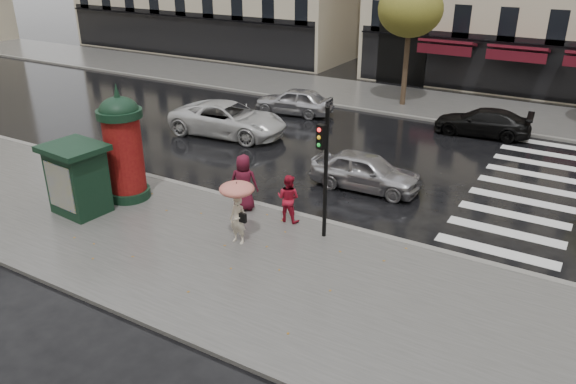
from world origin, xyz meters
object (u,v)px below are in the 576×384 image
Objects in this scene: traffic_light at (324,162)px; car_white at (228,119)px; woman_red at (288,198)px; man_burgundy at (244,183)px; woman_umbrella at (237,203)px; morris_column at (123,145)px; car_black at (482,122)px; car_far_silver at (294,101)px; newsstand at (78,178)px; car_silver at (366,171)px.

traffic_light is 11.16m from car_white.
woman_red is 1.74m from man_burgundy.
woman_umbrella is 10.76m from car_white.
woman_red is 6.06m from morris_column.
car_white reaches higher than car_black.
woman_red is at bearing 164.18° from traffic_light.
morris_column is at bearing 9.38° from woman_red.
car_far_silver is at bearing 113.19° from woman_umbrella.
woman_red is at bearing -19.62° from car_black.
man_burgundy is 13.56m from car_black.
car_far_silver is (-4.48, 11.18, -0.38)m from man_burgundy.
woman_red is at bearing 12.52° from morris_column.
traffic_light is at bearing 151.35° from man_burgundy.
car_silver is at bearing 43.00° from newsstand.
car_silver is 10.23m from car_far_silver.
woman_red is 9.65m from car_white.
man_burgundy is 12.05m from car_far_silver.
newsstand reaches higher than car_white.
woman_red is 0.68× the size of newsstand.
woman_umbrella is at bearing -141.71° from traffic_light.
car_silver is at bearing -113.23° from car_white.
car_silver is 0.74× the size of car_white.
man_burgundy is (-1.73, 0.00, 0.17)m from woman_red.
woman_umbrella reaches higher than woman_red.
car_black is at bearing 58.29° from newsstand.
woman_red is 0.38× the size of car_far_silver.
man_burgundy is at bearing 143.16° from car_silver.
woman_red is 0.28× the size of car_white.
car_white is at bearing 70.44° from car_silver.
morris_column is at bearing -6.07° from car_far_silver.
car_white is at bearing -64.72° from car_black.
traffic_light is at bearing 6.89° from morris_column.
car_silver is (-0.43, 4.34, -1.89)m from traffic_light.
traffic_light is at bearing 17.87° from newsstand.
newsstand reaches higher than man_burgundy.
woman_umbrella is at bearing -148.04° from car_white.
morris_column is (-5.24, 0.71, 0.65)m from woman_umbrella.
traffic_light is (2.01, 1.59, 1.15)m from woman_umbrella.
woman_red is at bearing 163.56° from car_silver.
woman_umbrella is at bearing 163.17° from car_silver.
man_burgundy is 8.46m from car_white.
car_far_silver reaches higher than car_black.
car_black is (9.06, 13.89, -1.45)m from morris_column.
car_white is (-5.38, 6.52, -0.31)m from man_burgundy.
traffic_light is (7.25, 0.88, 0.51)m from morris_column.
car_black is at bearing 90.59° from car_far_silver.
newsstand reaches higher than woman_umbrella.
woman_umbrella is 0.49× the size of car_silver.
car_white is (-1.31, 7.80, -1.31)m from morris_column.
man_burgundy reaches higher than car_far_silver.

